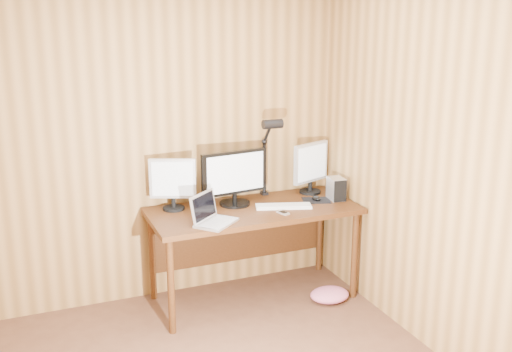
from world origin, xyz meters
TOP-DOWN VIEW (x-y plane):
  - room_shell at (0.00, 0.00)m, footprint 4.00×4.00m
  - desk at (0.93, 1.70)m, footprint 1.60×0.70m
  - monitor_center at (0.83, 1.77)m, footprint 0.55×0.24m
  - monitor_left at (0.36, 1.84)m, footprint 0.34×0.17m
  - monitor_right at (1.52, 1.83)m, footprint 0.36×0.18m
  - laptop at (0.52, 1.43)m, footprint 0.38×0.37m
  - keyboard at (1.15, 1.56)m, footprint 0.45×0.25m
  - mousepad at (1.47, 1.62)m, footprint 0.26×0.24m
  - mouse at (1.47, 1.62)m, footprint 0.09×0.12m
  - hard_drive at (1.63, 1.59)m, footprint 0.13×0.17m
  - phone at (1.09, 1.43)m, footprint 0.08×0.11m
  - speaker at (1.69, 1.75)m, footprint 0.05×0.05m
  - desk_lamp at (1.15, 1.85)m, footprint 0.16×0.23m
  - fabric_pile at (1.46, 1.35)m, footprint 0.35×0.31m

SIDE VIEW (x-z plane):
  - fabric_pile at x=1.46m, z-range 0.00..0.10m
  - desk at x=0.93m, z-range 0.25..1.00m
  - mousepad at x=1.47m, z-range 0.75..0.75m
  - phone at x=1.09m, z-range 0.75..0.76m
  - keyboard at x=1.15m, z-range 0.75..0.77m
  - mouse at x=1.47m, z-range 0.75..0.79m
  - laptop at x=0.52m, z-range 0.70..0.91m
  - speaker at x=1.69m, z-range 0.75..0.87m
  - hard_drive at x=1.63m, z-range 0.75..0.93m
  - monitor_left at x=0.36m, z-range 0.76..1.16m
  - monitor_center at x=0.83m, z-range 0.76..1.19m
  - monitor_right at x=1.52m, z-range 0.77..1.19m
  - desk_lamp at x=1.15m, z-range 0.83..1.53m
  - room_shell at x=0.00m, z-range -0.75..3.25m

